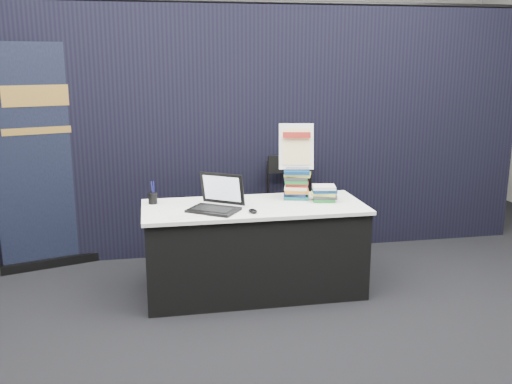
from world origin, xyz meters
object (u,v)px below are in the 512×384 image
(laptop, at_px, (213,202))
(info_sign, at_px, (296,147))
(stacking_chair, at_px, (293,204))
(book_stack_short, at_px, (324,193))
(display_table, at_px, (254,249))
(book_stack_tall, at_px, (297,184))
(pullup_banner, at_px, (43,171))

(laptop, bearing_deg, info_sign, 52.94)
(stacking_chair, bearing_deg, info_sign, -106.17)
(book_stack_short, bearing_deg, laptop, -174.10)
(info_sign, bearing_deg, display_table, -144.56)
(display_table, distance_m, laptop, 0.56)
(laptop, relative_size, book_stack_tall, 1.89)
(display_table, height_order, book_stack_short, book_stack_short)
(info_sign, relative_size, pullup_banner, 0.19)
(stacking_chair, bearing_deg, display_table, -129.13)
(book_stack_short, xyz_separation_m, info_sign, (-0.20, 0.16, 0.37))
(book_stack_short, relative_size, stacking_chair, 0.22)
(book_stack_tall, bearing_deg, info_sign, 90.00)
(book_stack_tall, bearing_deg, book_stack_short, -32.33)
(book_stack_short, distance_m, stacking_chair, 0.75)
(laptop, relative_size, stacking_chair, 0.47)
(laptop, relative_size, book_stack_short, 2.13)
(book_stack_short, bearing_deg, book_stack_tall, 147.67)
(display_table, bearing_deg, stacking_chair, 54.03)
(display_table, height_order, book_stack_tall, book_stack_tall)
(book_stack_tall, height_order, pullup_banner, pullup_banner)
(display_table, bearing_deg, book_stack_short, 1.82)
(info_sign, distance_m, stacking_chair, 0.84)
(display_table, relative_size, stacking_chair, 1.80)
(book_stack_tall, relative_size, info_sign, 0.63)
(display_table, relative_size, pullup_banner, 0.88)
(book_stack_tall, xyz_separation_m, pullup_banner, (-2.17, 0.80, 0.04))
(book_stack_tall, height_order, book_stack_short, book_stack_tall)
(laptop, bearing_deg, book_stack_tall, 50.80)
(laptop, distance_m, pullup_banner, 1.76)
(pullup_banner, bearing_deg, info_sign, -36.28)
(display_table, relative_size, book_stack_short, 8.12)
(pullup_banner, bearing_deg, stacking_chair, -22.59)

